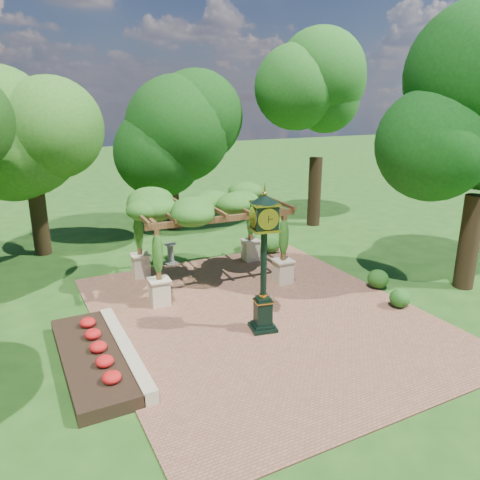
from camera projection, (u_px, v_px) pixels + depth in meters
name	position (u px, v px, depth m)	size (l,w,h in m)	color
ground	(277.00, 328.00, 14.55)	(120.00, 120.00, 0.00)	#1E4714
brick_plaza	(261.00, 315.00, 15.39)	(10.00, 12.00, 0.04)	brown
border_wall	(125.00, 350.00, 12.90)	(0.35, 5.00, 0.40)	#C6B793
flower_bed	(92.00, 359.00, 12.52)	(1.50, 5.00, 0.36)	red
pedestal_clock	(264.00, 251.00, 13.68)	(1.00, 1.00, 4.31)	black
pergola	(209.00, 208.00, 17.56)	(5.79, 3.81, 3.53)	beige
sundial	(171.00, 255.00, 20.05)	(0.59, 0.59, 0.93)	gray
shrub_front	(400.00, 298.00, 15.87)	(0.69, 0.69, 0.63)	#1E5418
shrub_mid	(378.00, 279.00, 17.48)	(0.78, 0.78, 0.70)	#1E4E15
shrub_back	(271.00, 244.00, 21.49)	(0.85, 0.85, 0.76)	#2C6B1E
tree_west_far	(29.00, 136.00, 20.00)	(4.38, 4.38, 7.73)	#322313
tree_north	(170.00, 137.00, 24.20)	(4.85, 4.85, 7.16)	#332114
tree_east_far	(319.00, 102.00, 24.52)	(4.49, 4.49, 9.74)	black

